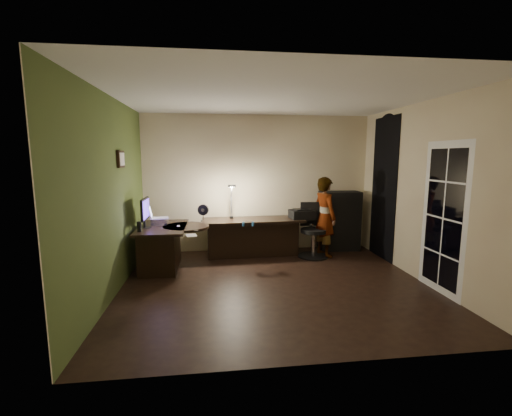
{
  "coord_description": "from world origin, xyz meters",
  "views": [
    {
      "loc": [
        -0.88,
        -4.8,
        1.88
      ],
      "look_at": [
        -0.15,
        1.05,
        1.0
      ],
      "focal_mm": 24.0,
      "sensor_mm": 36.0,
      "label": 1
    }
  ],
  "objects": [
    {
      "name": "phone",
      "position": [
        -1.17,
        0.63,
        0.72
      ],
      "size": [
        0.07,
        0.12,
        0.01
      ],
      "primitive_type": "cube",
      "rotation": [
        0.0,
        0.0,
        0.1
      ],
      "color": "black",
      "rests_on": "desk_left"
    },
    {
      "name": "wall_right",
      "position": [
        2.25,
        0.0,
        1.35
      ],
      "size": [
        0.01,
        4.0,
        2.7
      ],
      "primitive_type": "cube",
      "color": "beige",
      "rests_on": "floor"
    },
    {
      "name": "mouse",
      "position": [
        -1.48,
        0.95,
        0.73
      ],
      "size": [
        0.08,
        0.1,
        0.03
      ],
      "primitive_type": "ellipsoid",
      "rotation": [
        0.0,
        0.0,
        -0.39
      ],
      "color": "silver",
      "rests_on": "desk_left"
    },
    {
      "name": "desk_fan",
      "position": [
        -1.08,
        1.54,
        0.86
      ],
      "size": [
        0.23,
        0.17,
        0.31
      ],
      "primitive_type": "cube",
      "rotation": [
        0.0,
        0.0,
        -0.3
      ],
      "color": "black",
      "rests_on": "desk_right"
    },
    {
      "name": "desk_right",
      "position": [
        -0.15,
        1.54,
        0.36
      ],
      "size": [
        1.93,
        0.74,
        0.71
      ],
      "primitive_type": "cube",
      "rotation": [
        0.0,
        0.0,
        0.04
      ],
      "color": "black",
      "rests_on": "floor"
    },
    {
      "name": "desk_lamp",
      "position": [
        -0.55,
        1.66,
        1.06
      ],
      "size": [
        0.18,
        0.34,
        0.73
      ],
      "primitive_type": "cube",
      "rotation": [
        0.0,
        0.0,
        -0.01
      ],
      "color": "black",
      "rests_on": "desk_right"
    },
    {
      "name": "monitor",
      "position": [
        -2.02,
        0.92,
        0.9
      ],
      "size": [
        0.11,
        0.55,
        0.36
      ],
      "primitive_type": "cube",
      "rotation": [
        0.0,
        0.0,
        -0.0
      ],
      "color": "black",
      "rests_on": "desk_left"
    },
    {
      "name": "office_chair",
      "position": [
        0.98,
        1.31,
        0.51
      ],
      "size": [
        0.6,
        0.6,
        1.02
      ],
      "primitive_type": "cube",
      "rotation": [
        0.0,
        0.0,
        -0.06
      ],
      "color": "black",
      "rests_on": "floor"
    },
    {
      "name": "desk_left",
      "position": [
        -1.74,
        0.98,
        0.36
      ],
      "size": [
        0.78,
        1.26,
        0.73
      ],
      "primitive_type": "cube",
      "rotation": [
        0.0,
        0.0,
        -0.0
      ],
      "color": "black",
      "rests_on": "floor"
    },
    {
      "name": "green_wall_overlay",
      "position": [
        -2.24,
        0.0,
        1.35
      ],
      "size": [
        0.0,
        4.0,
        2.7
      ],
      "primitive_type": "cube",
      "color": "#425524",
      "rests_on": "floor"
    },
    {
      "name": "cabinet",
      "position": [
        1.65,
        1.78,
        0.6
      ],
      "size": [
        0.81,
        0.43,
        1.19
      ],
      "primitive_type": "cube",
      "rotation": [
        0.0,
        0.0,
        -0.04
      ],
      "color": "black",
      "rests_on": "floor"
    },
    {
      "name": "printer",
      "position": [
        0.79,
        1.51,
        0.8
      ],
      "size": [
        0.48,
        0.39,
        0.2
      ],
      "primitive_type": "cube",
      "rotation": [
        0.0,
        0.0,
        0.12
      ],
      "color": "black",
      "rests_on": "desk_right"
    },
    {
      "name": "floor",
      "position": [
        0.0,
        0.0,
        -0.01
      ],
      "size": [
        4.5,
        4.0,
        0.01
      ],
      "primitive_type": "cube",
      "color": "black",
      "rests_on": "ground"
    },
    {
      "name": "wall_left",
      "position": [
        -2.25,
        0.0,
        1.35
      ],
      "size": [
        0.01,
        4.0,
        2.7
      ],
      "primitive_type": "cube",
      "color": "beige",
      "rests_on": "floor"
    },
    {
      "name": "arched_doorway",
      "position": [
        2.24,
        1.15,
        1.3
      ],
      "size": [
        0.01,
        0.9,
        2.6
      ],
      "primitive_type": "cube",
      "color": "black",
      "rests_on": "floor"
    },
    {
      "name": "pen",
      "position": [
        -1.07,
        1.01,
        0.72
      ],
      "size": [
        0.07,
        0.13,
        0.01
      ],
      "primitive_type": "cube",
      "rotation": [
        0.0,
        0.0,
        0.44
      ],
      "color": "black",
      "rests_on": "desk_left"
    },
    {
      "name": "ceiling",
      "position": [
        0.0,
        0.0,
        2.71
      ],
      "size": [
        4.5,
        4.0,
        0.01
      ],
      "primitive_type": "cube",
      "color": "silver",
      "rests_on": "floor"
    },
    {
      "name": "wall_front",
      "position": [
        0.0,
        -2.0,
        1.35
      ],
      "size": [
        4.5,
        0.01,
        2.7
      ],
      "primitive_type": "cube",
      "color": "beige",
      "rests_on": "floor"
    },
    {
      "name": "framed_picture",
      "position": [
        -2.22,
        0.45,
        1.85
      ],
      "size": [
        0.04,
        0.3,
        0.25
      ],
      "primitive_type": "cube",
      "color": "black",
      "rests_on": "wall_left"
    },
    {
      "name": "speaker",
      "position": [
        -2.04,
        0.59,
        0.8
      ],
      "size": [
        0.08,
        0.08,
        0.17
      ],
      "primitive_type": "cylinder",
      "rotation": [
        0.0,
        0.0,
        0.26
      ],
      "color": "black",
      "rests_on": "desk_left"
    },
    {
      "name": "person",
      "position": [
        1.2,
        1.36,
        0.76
      ],
      "size": [
        0.52,
        0.63,
        1.51
      ],
      "primitive_type": "imported",
      "rotation": [
        0.0,
        0.0,
        1.91
      ],
      "color": "#D8A88C",
      "rests_on": "floor"
    },
    {
      "name": "laptop_stand",
      "position": [
        -1.81,
        1.16,
        0.77
      ],
      "size": [
        0.27,
        0.22,
        0.11
      ],
      "primitive_type": "cube",
      "rotation": [
        0.0,
        0.0,
        0.01
      ],
      "color": "silver",
      "rests_on": "desk_left"
    },
    {
      "name": "headphones",
      "position": [
        -0.3,
        0.97,
        0.75
      ],
      "size": [
        0.22,
        0.12,
        0.1
      ],
      "primitive_type": "cube",
      "rotation": [
        0.0,
        0.0,
        0.13
      ],
      "color": "navy",
      "rests_on": "desk_right"
    },
    {
      "name": "french_door",
      "position": [
        2.24,
        -0.55,
        1.05
      ],
      "size": [
        0.02,
        0.92,
        2.1
      ],
      "primitive_type": "cube",
      "color": "white",
      "rests_on": "floor"
    },
    {
      "name": "notepad",
      "position": [
        -1.22,
        0.27,
        0.72
      ],
      "size": [
        0.19,
        0.24,
        0.01
      ],
      "primitive_type": "cube",
      "rotation": [
        0.0,
        0.0,
        0.21
      ],
      "color": "silver",
      "rests_on": "desk_left"
    },
    {
      "name": "wall_back",
      "position": [
        0.0,
        2.0,
        1.35
      ],
      "size": [
        4.5,
        0.01,
        2.7
      ],
      "primitive_type": "cube",
      "color": "beige",
      "rests_on": "floor"
    },
    {
      "name": "laptop",
      "position": [
        -1.81,
        1.16,
        0.94
      ],
      "size": [
        0.36,
        0.34,
        0.22
      ],
      "primitive_type": "cube",
      "rotation": [
        0.0,
        0.0,
        0.14
      ],
      "color": "silver",
      "rests_on": "laptop_stand"
    }
  ]
}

